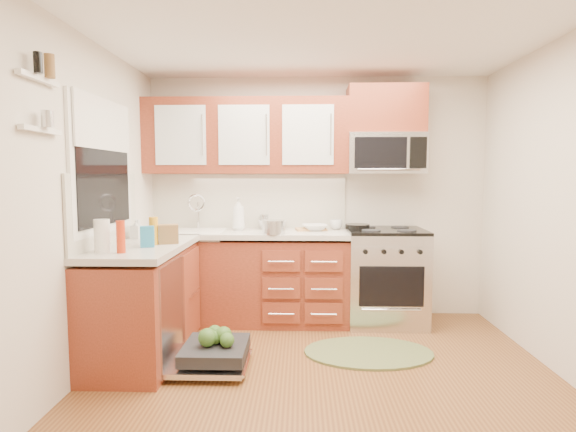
{
  "coord_description": "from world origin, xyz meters",
  "views": [
    {
      "loc": [
        -0.17,
        -3.02,
        1.48
      ],
      "look_at": [
        -0.28,
        0.85,
        1.13
      ],
      "focal_mm": 28.0,
      "sensor_mm": 36.0,
      "label": 1
    }
  ],
  "objects_px": {
    "cutting_board": "(311,229)",
    "bowl_b": "(272,225)",
    "upper_cabinets": "(246,137)",
    "cup": "(336,224)",
    "stock_pot": "(273,227)",
    "range": "(385,276)",
    "microwave": "(385,154)",
    "paper_towel_roll": "(102,236)",
    "dishwasher": "(210,355)",
    "bowl_a": "(315,227)",
    "rug": "(368,352)",
    "skillet": "(357,226)",
    "sink": "(193,243)"
  },
  "relations": [
    {
      "from": "cutting_board",
      "to": "bowl_b",
      "type": "xyz_separation_m",
      "value": [
        -0.4,
        0.08,
        0.03
      ]
    },
    {
      "from": "upper_cabinets",
      "to": "cup",
      "type": "distance_m",
      "value": 1.29
    },
    {
      "from": "stock_pot",
      "to": "range",
      "type": "bearing_deg",
      "value": 10.73
    },
    {
      "from": "microwave",
      "to": "paper_towel_roll",
      "type": "relative_size",
      "value": 3.15
    },
    {
      "from": "range",
      "to": "microwave",
      "type": "xyz_separation_m",
      "value": [
        0.0,
        0.12,
        1.23
      ]
    },
    {
      "from": "upper_cabinets",
      "to": "stock_pot",
      "type": "height_order",
      "value": "upper_cabinets"
    },
    {
      "from": "paper_towel_roll",
      "to": "cup",
      "type": "height_order",
      "value": "paper_towel_roll"
    },
    {
      "from": "cutting_board",
      "to": "range",
      "type": "bearing_deg",
      "value": -7.24
    },
    {
      "from": "microwave",
      "to": "dishwasher",
      "type": "xyz_separation_m",
      "value": [
        -1.54,
        -1.25,
        -1.6
      ]
    },
    {
      "from": "stock_pot",
      "to": "dishwasher",
      "type": "bearing_deg",
      "value": -115.13
    },
    {
      "from": "paper_towel_roll",
      "to": "bowl_b",
      "type": "height_order",
      "value": "paper_towel_roll"
    },
    {
      "from": "range",
      "to": "bowl_b",
      "type": "bearing_deg",
      "value": 171.55
    },
    {
      "from": "dishwasher",
      "to": "cup",
      "type": "bearing_deg",
      "value": 50.98
    },
    {
      "from": "bowl_a",
      "to": "dishwasher",
      "type": "bearing_deg",
      "value": -124.75
    },
    {
      "from": "rug",
      "to": "bowl_a",
      "type": "bearing_deg",
      "value": 115.81
    },
    {
      "from": "microwave",
      "to": "bowl_b",
      "type": "distance_m",
      "value": 1.36
    },
    {
      "from": "microwave",
      "to": "dishwasher",
      "type": "distance_m",
      "value": 2.55
    },
    {
      "from": "skillet",
      "to": "stock_pot",
      "type": "bearing_deg",
      "value": -163.79
    },
    {
      "from": "range",
      "to": "paper_towel_roll",
      "type": "distance_m",
      "value": 2.68
    },
    {
      "from": "cup",
      "to": "paper_towel_roll",
      "type": "bearing_deg",
      "value": -140.9
    },
    {
      "from": "cup",
      "to": "stock_pot",
      "type": "bearing_deg",
      "value": -148.3
    },
    {
      "from": "cutting_board",
      "to": "sink",
      "type": "bearing_deg",
      "value": -174.97
    },
    {
      "from": "range",
      "to": "dishwasher",
      "type": "distance_m",
      "value": 1.95
    },
    {
      "from": "bowl_a",
      "to": "cup",
      "type": "height_order",
      "value": "cup"
    },
    {
      "from": "rug",
      "to": "bowl_a",
      "type": "distance_m",
      "value": 1.36
    },
    {
      "from": "range",
      "to": "rug",
      "type": "xyz_separation_m",
      "value": [
        -0.28,
        -0.81,
        -0.46
      ]
    },
    {
      "from": "cutting_board",
      "to": "bowl_a",
      "type": "height_order",
      "value": "bowl_a"
    },
    {
      "from": "paper_towel_roll",
      "to": "cutting_board",
      "type": "bearing_deg",
      "value": 41.91
    },
    {
      "from": "upper_cabinets",
      "to": "paper_towel_roll",
      "type": "distance_m",
      "value": 1.87
    },
    {
      "from": "skillet",
      "to": "dishwasher",
      "type": "bearing_deg",
      "value": -137.35
    },
    {
      "from": "microwave",
      "to": "rug",
      "type": "relative_size",
      "value": 0.71
    },
    {
      "from": "cutting_board",
      "to": "paper_towel_roll",
      "type": "bearing_deg",
      "value": -138.09
    },
    {
      "from": "skillet",
      "to": "cup",
      "type": "relative_size",
      "value": 1.88
    },
    {
      "from": "rug",
      "to": "stock_pot",
      "type": "bearing_deg",
      "value": 144.0
    },
    {
      "from": "sink",
      "to": "microwave",
      "type": "bearing_deg",
      "value": 3.85
    },
    {
      "from": "microwave",
      "to": "bowl_b",
      "type": "relative_size",
      "value": 2.62
    },
    {
      "from": "microwave",
      "to": "bowl_a",
      "type": "relative_size",
      "value": 3.0
    },
    {
      "from": "bowl_b",
      "to": "range",
      "type": "bearing_deg",
      "value": -8.45
    },
    {
      "from": "skillet",
      "to": "cutting_board",
      "type": "relative_size",
      "value": 0.79
    },
    {
      "from": "upper_cabinets",
      "to": "cutting_board",
      "type": "bearing_deg",
      "value": -4.37
    },
    {
      "from": "upper_cabinets",
      "to": "rug",
      "type": "bearing_deg",
      "value": -40.38
    },
    {
      "from": "bowl_a",
      "to": "bowl_b",
      "type": "height_order",
      "value": "bowl_b"
    },
    {
      "from": "rug",
      "to": "sink",
      "type": "bearing_deg",
      "value": 154.08
    },
    {
      "from": "cutting_board",
      "to": "bowl_b",
      "type": "bearing_deg",
      "value": 169.32
    },
    {
      "from": "sink",
      "to": "bowl_b",
      "type": "bearing_deg",
      "value": 12.9
    },
    {
      "from": "range",
      "to": "cup",
      "type": "distance_m",
      "value": 0.72
    },
    {
      "from": "cutting_board",
      "to": "cup",
      "type": "distance_m",
      "value": 0.28
    },
    {
      "from": "microwave",
      "to": "rug",
      "type": "bearing_deg",
      "value": -106.72
    },
    {
      "from": "sink",
      "to": "cutting_board",
      "type": "bearing_deg",
      "value": 5.03
    },
    {
      "from": "dishwasher",
      "to": "paper_towel_roll",
      "type": "xyz_separation_m",
      "value": [
        -0.74,
        -0.15,
        0.95
      ]
    }
  ]
}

